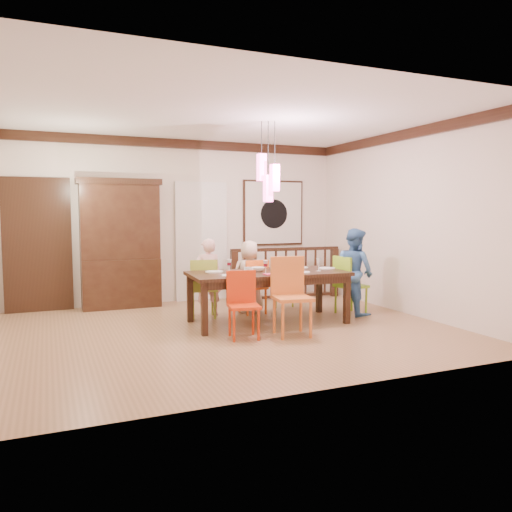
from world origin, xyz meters
name	(u,v)px	position (x,y,z in m)	size (l,w,h in m)	color
floor	(229,330)	(0.00, 0.00, 0.00)	(6.00, 6.00, 0.00)	olive
ceiling	(228,114)	(0.00, 0.00, 2.90)	(6.00, 6.00, 0.00)	white
wall_back	(182,221)	(0.00, 2.50, 1.45)	(6.00, 6.00, 0.00)	silver
wall_right	(408,223)	(3.00, 0.00, 1.45)	(5.00, 5.00, 0.00)	silver
crown_molding	(228,120)	(0.00, 0.00, 2.82)	(6.00, 5.00, 0.16)	black
panel_door	(38,247)	(-2.40, 2.45, 1.05)	(1.04, 0.07, 2.24)	black
white_doorway	(201,243)	(0.35, 2.46, 1.05)	(0.97, 0.05, 2.22)	silver
painting	(273,213)	(1.80, 2.46, 1.60)	(1.25, 0.06, 1.25)	black
pendant_cluster	(268,177)	(0.69, 0.23, 2.11)	(0.27, 0.21, 1.14)	#FF4CA3
dining_table	(268,277)	(0.68, 0.23, 0.67)	(2.33, 1.15, 0.75)	black
chair_far_left	(203,284)	(-0.08, 0.96, 0.52)	(0.48, 0.48, 0.90)	#8DA530
chair_far_mid	(252,282)	(0.74, 0.95, 0.50)	(0.41, 0.41, 0.87)	orange
chair_far_right	(288,280)	(1.41, 1.02, 0.49)	(0.41, 0.41, 0.86)	#8AA22C
chair_near_left	(244,301)	(0.03, -0.48, 0.49)	(0.45, 0.45, 0.86)	red
chair_near_mid	(292,291)	(0.66, -0.59, 0.59)	(0.52, 0.52, 1.03)	orange
chair_end_right	(351,281)	(2.17, 0.31, 0.53)	(0.47, 0.47, 0.92)	#7EB621
china_hutch	(120,243)	(-1.12, 2.30, 1.09)	(1.37, 0.46, 2.17)	black
balustrade	(286,272)	(1.82, 1.95, 0.50)	(2.14, 0.21, 0.96)	black
person_far_left	(208,277)	(0.03, 1.07, 0.60)	(0.44, 0.29, 1.21)	beige
person_far_mid	(250,276)	(0.72, 1.04, 0.58)	(0.57, 0.37, 1.17)	beige
person_end_right	(355,272)	(2.19, 0.25, 0.68)	(0.66, 0.52, 1.36)	teal
serving_bowl	(287,269)	(0.96, 0.16, 0.79)	(0.34, 0.34, 0.08)	#F9EA46
small_bowl	(258,269)	(0.56, 0.32, 0.78)	(0.20, 0.20, 0.06)	white
cup_left	(249,271)	(0.30, 0.02, 0.80)	(0.13, 0.13, 0.10)	silver
cup_right	(293,266)	(1.21, 0.45, 0.80)	(0.10, 0.10, 0.09)	silver
plate_far_left	(214,272)	(-0.05, 0.48, 0.76)	(0.26, 0.26, 0.01)	white
plate_far_mid	(255,269)	(0.62, 0.57, 0.76)	(0.26, 0.26, 0.01)	white
plate_far_right	(300,268)	(1.34, 0.49, 0.76)	(0.26, 0.26, 0.01)	white
plate_near_left	(231,275)	(0.02, -0.01, 0.76)	(0.26, 0.26, 0.01)	white
plate_near_mid	(301,272)	(1.07, -0.07, 0.76)	(0.26, 0.26, 0.01)	white
plate_end_right	(327,268)	(1.68, 0.25, 0.76)	(0.26, 0.26, 0.01)	white
wine_glass_a	(229,266)	(0.13, 0.35, 0.84)	(0.08, 0.08, 0.19)	#590C19
wine_glass_b	(273,264)	(0.84, 0.37, 0.84)	(0.08, 0.08, 0.19)	silver
wine_glass_c	(266,267)	(0.55, 0.01, 0.84)	(0.08, 0.08, 0.19)	#590C19
wine_glass_d	(319,265)	(1.42, 0.04, 0.84)	(0.08, 0.08, 0.19)	silver
napkin	(271,274)	(0.58, -0.10, 0.76)	(0.18, 0.14, 0.01)	#D83359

